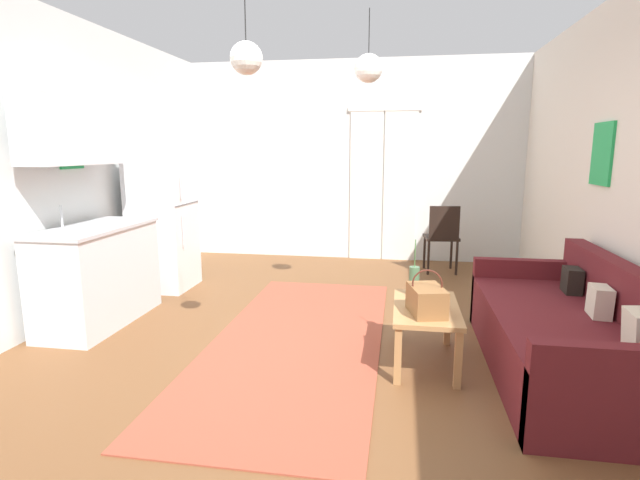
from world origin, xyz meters
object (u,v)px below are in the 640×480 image
(refrigerator, at_px, (163,220))
(accent_chair, at_px, (442,235))
(couch, at_px, (571,338))
(handbag, at_px, (427,300))
(bamboo_vase, at_px, (414,281))
(coffee_table, at_px, (426,315))
(pendant_lamp_near, at_px, (246,58))
(pendant_lamp_far, at_px, (369,68))

(refrigerator, distance_m, accent_chair, 3.47)
(couch, bearing_deg, handbag, -172.85)
(bamboo_vase, height_order, accent_chair, bamboo_vase)
(bamboo_vase, height_order, refrigerator, refrigerator)
(coffee_table, relative_size, handbag, 2.25)
(couch, relative_size, pendant_lamp_near, 2.62)
(couch, bearing_deg, pendant_lamp_far, 143.55)
(bamboo_vase, xyz_separation_m, accent_chair, (0.42, 2.55, -0.05))
(accent_chair, height_order, pendant_lamp_far, pendant_lamp_far)
(bamboo_vase, xyz_separation_m, pendant_lamp_far, (-0.45, 0.84, 1.76))
(couch, height_order, pendant_lamp_far, pendant_lamp_far)
(coffee_table, height_order, pendant_lamp_near, pendant_lamp_near)
(couch, xyz_separation_m, refrigerator, (-3.91, 1.63, 0.53))
(couch, distance_m, bamboo_vase, 1.18)
(refrigerator, bearing_deg, handbag, -31.30)
(handbag, height_order, accent_chair, accent_chair)
(coffee_table, height_order, accent_chair, accent_chair)
(couch, height_order, refrigerator, refrigerator)
(couch, relative_size, refrigerator, 1.30)
(coffee_table, xyz_separation_m, pendant_lamp_far, (-0.54, 1.11, 1.95))
(coffee_table, bearing_deg, accent_chair, 83.28)
(bamboo_vase, distance_m, accent_chair, 2.58)
(handbag, xyz_separation_m, refrigerator, (-2.89, 1.76, 0.26))
(coffee_table, xyz_separation_m, bamboo_vase, (-0.09, 0.27, 0.19))
(couch, relative_size, handbag, 5.51)
(pendant_lamp_far, bearing_deg, couch, -36.45)
(handbag, xyz_separation_m, pendant_lamp_far, (-0.53, 1.28, 1.78))
(coffee_table, distance_m, pendant_lamp_far, 2.31)
(handbag, relative_size, pendant_lamp_far, 0.59)
(accent_chair, bearing_deg, pendant_lamp_far, 56.81)
(couch, xyz_separation_m, pendant_lamp_far, (-1.56, 1.15, 2.05))
(bamboo_vase, xyz_separation_m, refrigerator, (-2.81, 1.32, 0.24))
(bamboo_vase, distance_m, pendant_lamp_far, 2.01)
(coffee_table, distance_m, refrigerator, 3.33)
(handbag, distance_m, accent_chair, 3.00)
(refrigerator, relative_size, pendant_lamp_far, 2.47)
(couch, bearing_deg, pendant_lamp_near, -167.06)
(bamboo_vase, bearing_deg, handbag, -79.88)
(handbag, bearing_deg, coffee_table, 86.48)
(refrigerator, height_order, accent_chair, refrigerator)
(coffee_table, bearing_deg, refrigerator, 151.27)
(bamboo_vase, xyz_separation_m, pendant_lamp_near, (-1.09, -0.81, 1.59))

